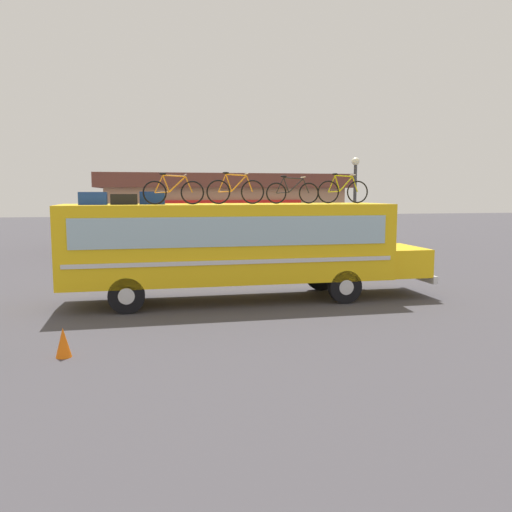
{
  "coord_description": "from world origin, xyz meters",
  "views": [
    {
      "loc": [
        -2.57,
        -15.64,
        3.29
      ],
      "look_at": [
        0.84,
        0.0,
        1.35
      ],
      "focal_mm": 36.93,
      "sensor_mm": 36.0,
      "label": 1
    }
  ],
  "objects": [
    {
      "name": "ground_plane",
      "position": [
        0.0,
        0.0,
        0.0
      ],
      "size": [
        120.0,
        120.0,
        0.0
      ],
      "primitive_type": "plane",
      "color": "#423F44"
    },
    {
      "name": "bus",
      "position": [
        0.26,
        0.0,
        1.75
      ],
      "size": [
        11.22,
        2.53,
        2.95
      ],
      "color": "yellow",
      "rests_on": "ground"
    },
    {
      "name": "luggage_bag_1",
      "position": [
        -3.88,
        -0.17,
        3.13
      ],
      "size": [
        0.76,
        0.48,
        0.36
      ],
      "primitive_type": "cube",
      "color": "#193899",
      "rests_on": "bus"
    },
    {
      "name": "luggage_bag_2",
      "position": [
        -3.03,
        -0.19,
        3.1
      ],
      "size": [
        0.74,
        0.35,
        0.3
      ],
      "primitive_type": "cube",
      "color": "black",
      "rests_on": "bus"
    },
    {
      "name": "luggage_bag_3",
      "position": [
        -2.25,
        0.18,
        3.13
      ],
      "size": [
        0.71,
        0.55,
        0.37
      ],
      "primitive_type": "cube",
      "color": "#193899",
      "rests_on": "bus"
    },
    {
      "name": "rooftop_bicycle_1",
      "position": [
        -1.65,
        -0.4,
        3.32
      ],
      "size": [
        1.74,
        0.44,
        0.9
      ],
      "color": "black",
      "rests_on": "bus"
    },
    {
      "name": "rooftop_bicycle_2",
      "position": [
        0.19,
        -0.11,
        3.34
      ],
      "size": [
        1.75,
        0.44,
        0.95
      ],
      "color": "black",
      "rests_on": "bus"
    },
    {
      "name": "rooftop_bicycle_3",
      "position": [
        2.0,
        0.05,
        3.31
      ],
      "size": [
        1.69,
        0.44,
        0.86
      ],
      "color": "black",
      "rests_on": "bus"
    },
    {
      "name": "rooftop_bicycle_4",
      "position": [
        3.74,
        0.3,
        3.34
      ],
      "size": [
        1.71,
        0.44,
        0.95
      ],
      "color": "black",
      "rests_on": "bus"
    },
    {
      "name": "roadside_building",
      "position": [
        1.94,
        15.35,
        2.19
      ],
      "size": [
        13.65,
        8.51,
        4.28
      ],
      "color": "tan",
      "rests_on": "ground"
    },
    {
      "name": "traffic_cone",
      "position": [
        -4.16,
        -4.8,
        0.3
      ],
      "size": [
        0.32,
        0.32,
        0.61
      ],
      "primitive_type": "cone",
      "color": "orange",
      "rests_on": "ground"
    },
    {
      "name": "street_lamp",
      "position": [
        6.57,
        6.01,
        3.0
      ],
      "size": [
        0.34,
        0.34,
        4.8
      ],
      "color": "#38383D",
      "rests_on": "ground"
    }
  ]
}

